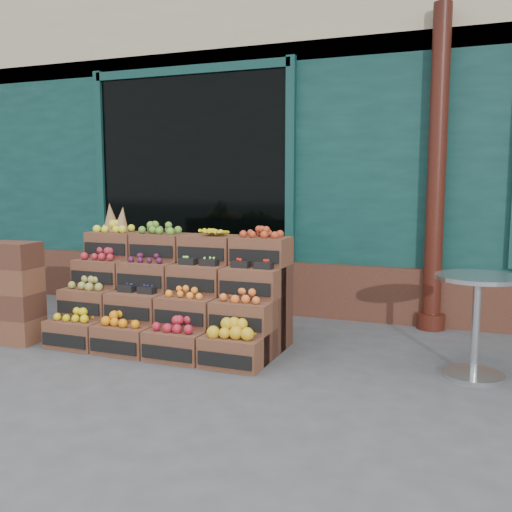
% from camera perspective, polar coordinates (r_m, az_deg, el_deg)
% --- Properties ---
extents(ground, '(60.00, 60.00, 0.00)m').
position_cam_1_polar(ground, '(4.48, -0.85, -12.06)').
color(ground, '#444447').
rests_on(ground, ground).
extents(shop_facade, '(12.00, 6.24, 4.80)m').
position_cam_1_polar(shop_facade, '(9.21, 11.39, 12.86)').
color(shop_facade, '#0F3632').
rests_on(shop_facade, ground).
extents(crate_display, '(2.07, 1.01, 1.29)m').
position_cam_1_polar(crate_display, '(5.34, -8.26, -4.50)').
color(crate_display, brown).
rests_on(crate_display, ground).
extents(spare_crates, '(0.49, 0.36, 0.94)m').
position_cam_1_polar(spare_crates, '(5.78, -23.09, -3.37)').
color(spare_crates, brown).
rests_on(spare_crates, ground).
extents(bistro_table, '(0.63, 0.63, 0.79)m').
position_cam_1_polar(bistro_table, '(4.66, 21.16, -5.44)').
color(bistro_table, '#BABCC2').
rests_on(bistro_table, ground).
extents(shopkeeper, '(0.79, 0.57, 2.01)m').
position_cam_1_polar(shopkeeper, '(7.64, -4.67, 3.70)').
color(shopkeeper, '#154917').
rests_on(shopkeeper, ground).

